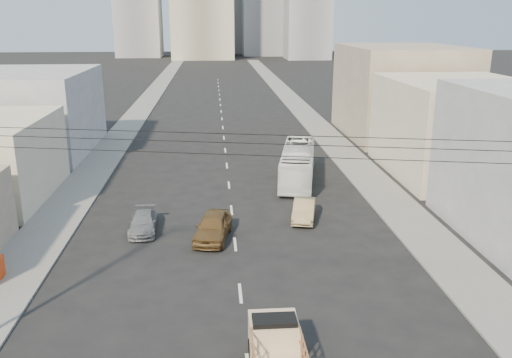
{
  "coord_description": "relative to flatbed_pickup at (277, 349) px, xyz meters",
  "views": [
    {
      "loc": [
        -1.12,
        -15.8,
        12.94
      ],
      "look_at": [
        1.39,
        15.79,
        3.5
      ],
      "focal_mm": 38.0,
      "sensor_mm": 36.0,
      "label": 1
    }
  ],
  "objects": [
    {
      "name": "midrise_east",
      "position": [
        28.96,
        163.4,
        12.91
      ],
      "size": [
        14.0,
        14.0,
        28.0
      ],
      "primitive_type": "cube",
      "color": "gray",
      "rests_on": "ground"
    },
    {
      "name": "bldg_right_far",
      "position": [
        18.96,
        42.4,
        3.91
      ],
      "size": [
        12.0,
        16.0,
        10.0
      ],
      "primitive_type": "cube",
      "color": "gray",
      "rests_on": "ground"
    },
    {
      "name": "flatbed_pickup",
      "position": [
        0.0,
        0.0,
        0.0
      ],
      "size": [
        1.95,
        4.41,
        1.9
      ],
      "color": "#D5B68F",
      "rests_on": "ground"
    },
    {
      "name": "lane_dashes",
      "position": [
        -1.04,
        51.4,
        -1.09
      ],
      "size": [
        0.15,
        104.0,
        0.01
      ],
      "color": "silver",
      "rests_on": "ground"
    },
    {
      "name": "sedan_tan",
      "position": [
        3.73,
        16.26,
        -0.44
      ],
      "size": [
        2.25,
        4.21,
        1.32
      ],
      "primitive_type": "imported",
      "rotation": [
        0.0,
        0.0,
        -0.22
      ],
      "color": "tan",
      "rests_on": "ground"
    },
    {
      "name": "city_bus",
      "position": [
        4.67,
        25.23,
        0.38
      ],
      "size": [
        4.5,
        10.87,
        2.95
      ],
      "primitive_type": "imported",
      "rotation": [
        0.0,
        0.0,
        -0.2
      ],
      "color": "white",
      "rests_on": "ground"
    },
    {
      "name": "sidewalk_right",
      "position": [
        10.71,
        68.4,
        -1.03
      ],
      "size": [
        3.5,
        180.0,
        0.12
      ],
      "primitive_type": "cube",
      "color": "slate",
      "rests_on": "ground"
    },
    {
      "name": "bldg_left_far",
      "position": [
        -20.54,
        37.4,
        2.91
      ],
      "size": [
        12.0,
        16.0,
        8.0
      ],
      "primitive_type": "cube",
      "color": "#949496",
      "rests_on": "ground"
    },
    {
      "name": "bldg_right_mid",
      "position": [
        18.46,
        26.4,
        2.91
      ],
      "size": [
        11.0,
        14.0,
        8.0
      ],
      "primitive_type": "cube",
      "color": "beige",
      "rests_on": "ground"
    },
    {
      "name": "sidewalk_left",
      "position": [
        -12.79,
        68.4,
        -1.03
      ],
      "size": [
        3.5,
        180.0,
        0.12
      ],
      "primitive_type": "cube",
      "color": "slate",
      "rests_on": "ground"
    },
    {
      "name": "sedan_grey",
      "position": [
        -6.72,
        14.93,
        -0.51
      ],
      "size": [
        1.75,
        4.1,
        1.18
      ],
      "primitive_type": "imported",
      "rotation": [
        0.0,
        0.0,
        0.03
      ],
      "color": "slate",
      "rests_on": "ground"
    },
    {
      "name": "sedan_brown",
      "position": [
        -2.34,
        13.39,
        -0.3
      ],
      "size": [
        2.71,
        4.91,
        1.58
      ],
      "primitive_type": "imported",
      "rotation": [
        0.0,
        0.0,
        -0.19
      ],
      "color": "brown",
      "rests_on": "ground"
    },
    {
      "name": "midrise_nw",
      "position": [
        -27.04,
        178.4,
        15.91
      ],
      "size": [
        15.0,
        15.0,
        34.0
      ],
      "primitive_type": "cube",
      "color": "gray",
      "rests_on": "ground"
    },
    {
      "name": "overhead_wires",
      "position": [
        -1.04,
        -0.1,
        7.87
      ],
      "size": [
        23.01,
        5.02,
        0.72
      ],
      "color": "black",
      "rests_on": "ground"
    }
  ]
}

